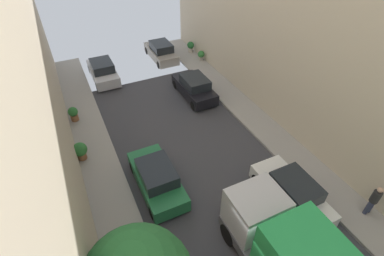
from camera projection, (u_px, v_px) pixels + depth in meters
name	position (u px, v px, depth m)	size (l,w,h in m)	color
sidewalk_right	(353.00, 211.00, 13.49)	(2.00, 44.00, 0.15)	gray
parked_car_left_2	(157.00, 178.00, 14.19)	(1.78, 4.20, 1.57)	#1E6638
parked_car_left_3	(103.00, 71.00, 22.68)	(1.78, 4.20, 1.57)	silver
parked_car_right_2	(292.00, 193.00, 13.52)	(1.78, 4.20, 1.57)	white
parked_car_right_3	(194.00, 87.00, 20.79)	(1.78, 4.20, 1.57)	black
parked_car_right_4	(161.00, 52.00, 25.44)	(1.78, 4.20, 1.57)	gray
pedestrian	(374.00, 200.00, 12.77)	(0.40, 0.36, 1.72)	#2D334C
potted_plant_0	(201.00, 55.00, 25.14)	(0.58, 0.58, 0.85)	#B2A899
potted_plant_1	(191.00, 46.00, 26.39)	(0.62, 0.62, 0.98)	#B2A899
potted_plant_2	(80.00, 150.00, 15.68)	(0.77, 0.77, 1.06)	brown
potted_plant_3	(73.00, 113.00, 18.43)	(0.61, 0.61, 0.96)	brown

